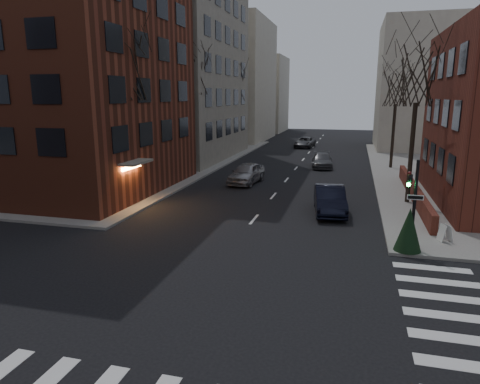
# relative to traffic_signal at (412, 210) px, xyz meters

# --- Properties ---
(ground) EXTENTS (160.00, 160.00, 0.00)m
(ground) POSITION_rel_traffic_signal_xyz_m (-7.94, -8.99, -1.91)
(ground) COLOR black
(ground) RESTS_ON ground
(sidewalk_far_left) EXTENTS (44.00, 44.00, 0.15)m
(sidewalk_far_left) POSITION_rel_traffic_signal_xyz_m (-36.94, 21.01, -1.83)
(sidewalk_far_left) COLOR gray
(sidewalk_far_left) RESTS_ON ground
(building_left_brick) EXTENTS (15.00, 15.00, 18.00)m
(building_left_brick) POSITION_rel_traffic_signal_xyz_m (-23.44, 7.51, 7.09)
(building_left_brick) COLOR brown
(building_left_brick) RESTS_ON ground
(building_left_tan) EXTENTS (18.00, 18.00, 28.00)m
(building_left_tan) POSITION_rel_traffic_signal_xyz_m (-24.94, 25.01, 12.09)
(building_left_tan) COLOR gray
(building_left_tan) RESTS_ON ground
(low_wall_right) EXTENTS (0.35, 16.00, 1.00)m
(low_wall_right) POSITION_rel_traffic_signal_xyz_m (1.36, 10.01, -1.26)
(low_wall_right) COLOR maroon
(low_wall_right) RESTS_ON sidewalk_far_right
(building_distant_la) EXTENTS (14.00, 16.00, 18.00)m
(building_distant_la) POSITION_rel_traffic_signal_xyz_m (-22.94, 46.01, 7.09)
(building_distant_la) COLOR beige
(building_distant_la) RESTS_ON ground
(building_distant_ra) EXTENTS (14.00, 14.00, 16.00)m
(building_distant_ra) POSITION_rel_traffic_signal_xyz_m (7.06, 41.01, 6.09)
(building_distant_ra) COLOR beige
(building_distant_ra) RESTS_ON ground
(building_distant_lb) EXTENTS (10.00, 12.00, 14.00)m
(building_distant_lb) POSITION_rel_traffic_signal_xyz_m (-20.94, 63.01, 5.09)
(building_distant_lb) COLOR beige
(building_distant_lb) RESTS_ON ground
(traffic_signal) EXTENTS (0.76, 0.44, 4.00)m
(traffic_signal) POSITION_rel_traffic_signal_xyz_m (0.00, 0.00, 0.00)
(traffic_signal) COLOR black
(traffic_signal) RESTS_ON sidewalk_far_right
(tree_left_a) EXTENTS (4.18, 4.18, 10.26)m
(tree_left_a) POSITION_rel_traffic_signal_xyz_m (-16.74, 5.01, 6.56)
(tree_left_a) COLOR #2D231C
(tree_left_a) RESTS_ON sidewalk_far_left
(tree_left_b) EXTENTS (4.40, 4.40, 10.80)m
(tree_left_b) POSITION_rel_traffic_signal_xyz_m (-16.74, 17.01, 7.00)
(tree_left_b) COLOR #2D231C
(tree_left_b) RESTS_ON sidewalk_far_left
(tree_left_c) EXTENTS (3.96, 3.96, 9.72)m
(tree_left_c) POSITION_rel_traffic_signal_xyz_m (-16.74, 31.01, 6.12)
(tree_left_c) COLOR #2D231C
(tree_left_c) RESTS_ON sidewalk_far_left
(tree_right_a) EXTENTS (3.96, 3.96, 9.72)m
(tree_right_a) POSITION_rel_traffic_signal_xyz_m (0.86, 9.01, 6.12)
(tree_right_a) COLOR #2D231C
(tree_right_a) RESTS_ON sidewalk_far_right
(tree_right_b) EXTENTS (3.74, 3.74, 9.18)m
(tree_right_b) POSITION_rel_traffic_signal_xyz_m (0.86, 23.01, 5.68)
(tree_right_b) COLOR #2D231C
(tree_right_b) RESTS_ON sidewalk_far_right
(streetlamp_near) EXTENTS (0.36, 0.36, 6.28)m
(streetlamp_near) POSITION_rel_traffic_signal_xyz_m (-16.14, 13.01, 2.33)
(streetlamp_near) COLOR black
(streetlamp_near) RESTS_ON sidewalk_far_left
(streetlamp_far) EXTENTS (0.36, 0.36, 6.28)m
(streetlamp_far) POSITION_rel_traffic_signal_xyz_m (-16.14, 33.01, 2.33)
(streetlamp_far) COLOR black
(streetlamp_far) RESTS_ON sidewalk_far_left
(parked_sedan) EXTENTS (2.34, 5.08, 1.61)m
(parked_sedan) POSITION_rel_traffic_signal_xyz_m (-3.89, 5.52, -1.10)
(parked_sedan) COLOR black
(parked_sedan) RESTS_ON ground
(car_lane_silver) EXTENTS (2.41, 4.96, 1.63)m
(car_lane_silver) POSITION_rel_traffic_signal_xyz_m (-10.84, 12.85, -1.09)
(car_lane_silver) COLOR #999A9E
(car_lane_silver) RESTS_ON ground
(car_lane_gray) EXTENTS (2.32, 4.85, 1.36)m
(car_lane_gray) POSITION_rel_traffic_signal_xyz_m (-5.58, 22.24, -1.23)
(car_lane_gray) COLOR #404146
(car_lane_gray) RESTS_ON ground
(car_lane_far) EXTENTS (2.66, 5.11, 1.37)m
(car_lane_far) POSITION_rel_traffic_signal_xyz_m (-9.08, 38.35, -1.22)
(car_lane_far) COLOR #434348
(car_lane_far) RESTS_ON ground
(sandwich_board) EXTENTS (0.53, 0.61, 0.82)m
(sandwich_board) POSITION_rel_traffic_signal_xyz_m (1.71, 1.24, -1.35)
(sandwich_board) COLOR silver
(sandwich_board) RESTS_ON sidewalk_far_right
(evergreen_shrub) EXTENTS (1.42, 1.42, 1.96)m
(evergreen_shrub) POSITION_rel_traffic_signal_xyz_m (-0.14, -0.49, -0.78)
(evergreen_shrub) COLOR black
(evergreen_shrub) RESTS_ON sidewalk_far_right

